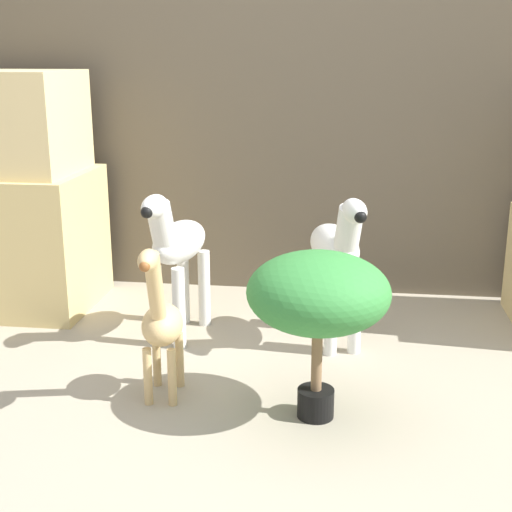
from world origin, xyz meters
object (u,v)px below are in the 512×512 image
Objects in this scene: zebra_right at (337,255)px; giraffe_figurine at (161,321)px; potted_palm_front at (318,296)px; zebra_left at (176,250)px.

zebra_right is 0.85m from giraffe_figurine.
zebra_right is at bearing 85.90° from potted_palm_front.
zebra_right is 0.65m from potted_palm_front.
zebra_right and zebra_left have the same top height.
potted_palm_front is at bearing -6.43° from giraffe_figurine.
zebra_right reaches higher than potted_palm_front.
zebra_right is 1.15× the size of potted_palm_front.
zebra_right reaches higher than giraffe_figurine.
giraffe_figurine is at bearing -135.58° from zebra_right.
zebra_left is (-0.68, -0.02, 0.00)m from zebra_right.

